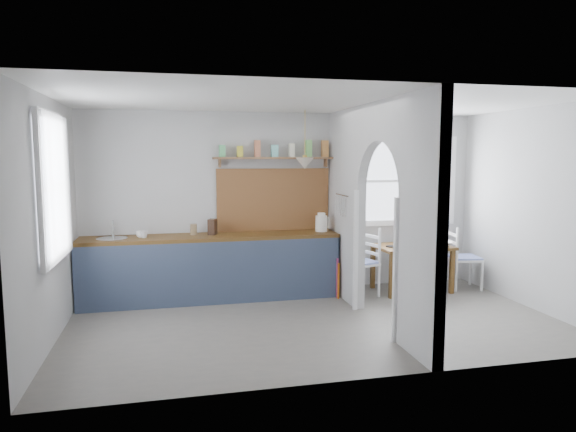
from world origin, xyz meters
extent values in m
cube|color=slate|center=(0.00, 0.00, 0.00)|extent=(5.80, 3.20, 0.01)
cube|color=#BDBDBD|center=(0.00, 0.00, 2.60)|extent=(5.80, 3.20, 0.01)
cube|color=#BDBDBD|center=(0.00, 1.60, 1.30)|extent=(5.80, 0.01, 2.60)
cube|color=#BDBDBD|center=(0.00, -1.60, 1.30)|extent=(5.80, 0.01, 2.60)
cube|color=#BDBDBD|center=(-2.90, 0.00, 1.30)|extent=(0.01, 3.20, 2.60)
cube|color=#BDBDBD|center=(2.90, 0.00, 1.30)|extent=(0.01, 3.20, 2.60)
cube|color=#BDBDBD|center=(0.70, -1.20, 1.30)|extent=(0.12, 0.80, 2.60)
cube|color=#BDBDBD|center=(0.70, 1.00, 1.30)|extent=(0.12, 1.20, 2.60)
cube|color=#BDBDBD|center=(0.70, -0.20, 2.08)|extent=(0.12, 1.20, 1.05)
cube|color=brown|center=(-1.13, 1.30, 0.88)|extent=(3.50, 0.60, 0.05)
cube|color=#333B50|center=(-1.13, 1.01, 0.42)|extent=(3.50, 0.03, 0.85)
cube|color=#3B281A|center=(-1.13, 1.35, 0.42)|extent=(3.46, 0.45, 0.85)
cylinder|color=silver|center=(-2.43, 1.30, 0.89)|extent=(0.40, 0.40, 0.02)
cube|color=brown|center=(-0.20, 1.58, 1.35)|extent=(1.65, 0.03, 0.90)
cube|color=brown|center=(-0.20, 1.49, 1.95)|extent=(1.75, 0.20, 0.03)
cube|color=#46A35E|center=(-0.95, 1.49, 2.06)|extent=(0.09, 0.09, 0.18)
cube|color=gold|center=(-0.70, 1.49, 2.06)|extent=(0.09, 0.09, 0.18)
cube|color=#AE5F3B|center=(-0.45, 1.49, 2.06)|extent=(0.09, 0.09, 0.18)
cube|color=#67BEBB|center=(-0.21, 1.49, 2.06)|extent=(0.09, 0.09, 0.18)
cube|color=beige|center=(0.04, 1.49, 2.06)|extent=(0.09, 0.09, 0.18)
cube|color=#579E45|center=(0.29, 1.49, 2.06)|extent=(0.09, 0.09, 0.18)
cube|color=#BB7733|center=(0.54, 1.49, 2.06)|extent=(0.09, 0.09, 0.18)
cone|color=silver|center=(0.15, 1.15, 1.88)|extent=(0.26, 0.26, 0.16)
cylinder|color=silver|center=(0.61, 0.90, 1.45)|extent=(0.02, 0.50, 0.02)
imported|color=silver|center=(-2.02, 1.26, 0.95)|extent=(0.11, 0.11, 0.10)
imported|color=white|center=(-2.07, 1.31, 0.94)|extent=(0.14, 0.14, 0.09)
cube|color=#3B281A|center=(-1.11, 1.35, 1.01)|extent=(0.14, 0.17, 0.22)
cylinder|color=#8C7350|center=(-1.37, 1.39, 0.97)|extent=(0.10, 0.10, 0.15)
cube|color=#A73472|center=(0.58, 0.98, 0.28)|extent=(0.02, 0.03, 0.57)
cube|color=orange|center=(0.58, 0.93, 0.25)|extent=(0.02, 0.03, 0.51)
imported|color=white|center=(2.14, 0.95, 0.71)|extent=(0.37, 0.37, 0.07)
imported|color=#509C58|center=(1.58, 0.95, 0.72)|extent=(0.13, 0.13, 0.09)
cylinder|color=black|center=(1.43, 1.07, 0.68)|extent=(0.18, 0.18, 0.01)
imported|color=#603566|center=(1.85, 1.33, 0.78)|extent=(0.26, 0.26, 0.21)
camera|label=1|loc=(-1.66, -5.70, 1.97)|focal=32.00mm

